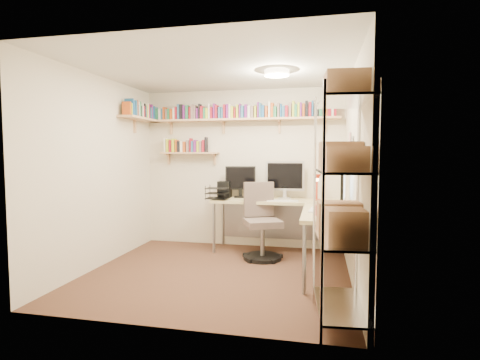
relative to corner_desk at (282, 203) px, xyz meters
name	(u,v)px	position (x,y,z in m)	size (l,w,h in m)	color
ground	(217,273)	(-0.70, -0.95, -0.79)	(3.20, 3.20, 0.00)	#4A2D20
room_shell	(217,149)	(-0.70, -0.95, 0.76)	(3.24, 3.04, 2.52)	beige
wall_shelves	(214,119)	(-1.10, 0.35, 1.24)	(3.12, 1.09, 0.79)	#D9AB7A
corner_desk	(282,203)	(0.00, 0.00, 0.00)	(2.12, 2.06, 1.38)	tan
office_chair	(261,227)	(-0.28, -0.14, -0.33)	(0.63, 0.63, 1.08)	black
wire_rack	(343,181)	(0.72, -2.05, 0.47)	(0.51, 0.91, 2.14)	silver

